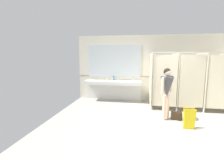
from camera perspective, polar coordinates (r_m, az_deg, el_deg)
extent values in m
cube|color=#9E998E|center=(4.90, 19.07, -16.07)|extent=(7.07, 6.23, 0.10)
cube|color=beige|center=(7.35, 15.96, 3.81)|extent=(7.07, 0.12, 2.80)
cube|color=#9E937F|center=(7.32, 15.90, 1.05)|extent=(7.07, 0.01, 0.06)
cube|color=silver|center=(7.09, 0.33, -0.85)|extent=(2.39, 0.59, 0.14)
cube|color=silver|center=(7.42, 0.64, -3.88)|extent=(2.39, 0.08, 0.74)
cube|color=#ADADA8|center=(7.22, -5.97, -0.56)|extent=(0.42, 0.33, 0.11)
cylinder|color=silver|center=(7.43, -5.50, 0.51)|extent=(0.04, 0.04, 0.11)
cylinder|color=silver|center=(7.38, -5.61, 0.80)|extent=(0.03, 0.11, 0.03)
sphere|color=silver|center=(7.43, -4.95, 0.32)|extent=(0.04, 0.04, 0.04)
cube|color=#ADADA8|center=(7.05, 0.29, -0.73)|extent=(0.42, 0.33, 0.11)
cylinder|color=silver|center=(7.27, 0.59, 0.38)|extent=(0.04, 0.04, 0.11)
cylinder|color=silver|center=(7.21, 0.52, 0.67)|extent=(0.03, 0.11, 0.03)
sphere|color=silver|center=(7.27, 1.14, 0.18)|extent=(0.04, 0.04, 0.04)
cube|color=#ADADA8|center=(6.97, 6.77, -0.90)|extent=(0.42, 0.33, 0.11)
cylinder|color=silver|center=(7.19, 6.88, 0.23)|extent=(0.04, 0.04, 0.11)
cylinder|color=silver|center=(7.13, 6.87, 0.52)|extent=(0.03, 0.11, 0.03)
sphere|color=silver|center=(7.20, 7.44, 0.03)|extent=(0.04, 0.04, 0.04)
cube|color=silver|center=(7.30, 0.72, 6.60)|extent=(2.29, 0.02, 1.38)
cube|color=beige|center=(6.61, 13.11, 0.60)|extent=(0.03, 1.32, 1.90)
cylinder|color=silver|center=(6.25, 13.13, -9.37)|extent=(0.05, 0.05, 0.12)
cube|color=beige|center=(6.73, 20.68, 0.40)|extent=(0.03, 1.32, 1.90)
cylinder|color=silver|center=(6.37, 21.24, -9.39)|extent=(0.05, 0.05, 0.12)
cube|color=beige|center=(6.96, 27.88, 0.22)|extent=(0.03, 1.32, 1.90)
cylinder|color=silver|center=(6.61, 28.90, -9.23)|extent=(0.05, 0.05, 0.12)
cube|color=beige|center=(6.04, 17.68, -0.30)|extent=(0.81, 0.06, 1.80)
cube|color=beige|center=(6.23, 25.79, -0.49)|extent=(0.81, 0.11, 1.80)
cube|color=beige|center=(6.54, 33.28, -0.65)|extent=(0.81, 0.03, 1.80)
cube|color=#B7BABF|center=(6.17, 26.37, 8.46)|extent=(2.73, 0.04, 0.04)
cylinder|color=beige|center=(5.48, 18.44, -8.58)|extent=(0.11, 0.11, 0.77)
cylinder|color=beige|center=(5.33, 17.48, -9.01)|extent=(0.11, 0.11, 0.77)
cone|color=#47474C|center=(5.26, 18.26, -2.55)|extent=(0.56, 0.56, 0.67)
cube|color=#47474C|center=(5.21, 18.41, 0.72)|extent=(0.38, 0.43, 0.10)
cylinder|color=beige|center=(5.45, 19.54, -1.30)|extent=(0.08, 0.08, 0.49)
cylinder|color=beige|center=(5.04, 16.97, -1.94)|extent=(0.08, 0.08, 0.49)
sphere|color=beige|center=(5.20, 18.50, 2.52)|extent=(0.21, 0.21, 0.21)
sphere|color=black|center=(5.20, 18.41, 2.69)|extent=(0.21, 0.21, 0.21)
cube|color=#3F2D1E|center=(5.58, 21.21, -11.35)|extent=(0.31, 0.15, 0.23)
torus|color=#3F2D1E|center=(5.53, 21.29, -9.86)|extent=(0.23, 0.02, 0.23)
cylinder|color=teal|center=(7.24, 0.59, 0.54)|extent=(0.07, 0.07, 0.16)
cylinder|color=black|center=(7.22, 0.60, 1.31)|extent=(0.03, 0.03, 0.04)
cylinder|color=beige|center=(7.00, -1.62, -0.02)|extent=(0.07, 0.07, 0.09)
cube|color=yellow|center=(4.92, 25.13, -12.10)|extent=(0.28, 0.10, 0.57)
cube|color=yellow|center=(5.00, 24.85, -11.75)|extent=(0.28, 0.10, 0.57)
cylinder|color=black|center=(4.88, 25.18, -8.97)|extent=(0.28, 0.02, 0.02)
cylinder|color=#B7BABF|center=(5.56, 15.63, -12.33)|extent=(0.14, 0.14, 0.01)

